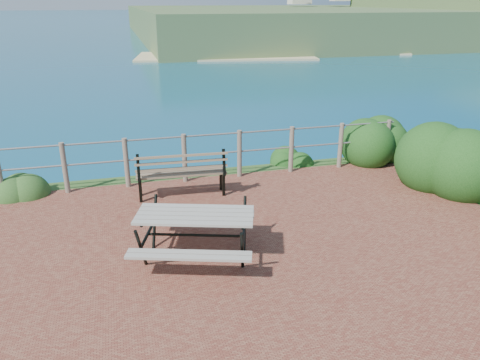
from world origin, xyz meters
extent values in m
cube|color=brown|center=(0.00, 0.00, 0.00)|extent=(10.00, 7.00, 0.12)
plane|color=#156A82|center=(0.00, 200.00, 0.00)|extent=(1200.00, 1200.00, 0.00)
cylinder|color=#6B5B4C|center=(-2.30, 3.35, 0.52)|extent=(0.10, 0.10, 1.00)
cylinder|color=#6B5B4C|center=(-1.15, 3.35, 0.52)|extent=(0.10, 0.10, 1.00)
cylinder|color=#6B5B4C|center=(0.00, 3.35, 0.52)|extent=(0.10, 0.10, 1.00)
cylinder|color=#6B5B4C|center=(1.15, 3.35, 0.52)|extent=(0.10, 0.10, 1.00)
cylinder|color=#6B5B4C|center=(2.30, 3.35, 0.52)|extent=(0.10, 0.10, 1.00)
cylinder|color=#6B5B4C|center=(3.45, 3.35, 0.52)|extent=(0.10, 0.10, 1.00)
cylinder|color=#6B5B4C|center=(4.60, 3.35, 0.52)|extent=(0.10, 0.10, 1.00)
cylinder|color=slate|center=(0.00, 3.35, 0.97)|extent=(9.40, 0.04, 0.04)
cylinder|color=slate|center=(0.00, 3.35, 0.57)|extent=(9.40, 0.04, 0.04)
cube|color=#3E5F2F|center=(140.00, 210.00, -6.00)|extent=(260.00, 180.00, 12.00)
cube|color=#9D988C|center=(-0.30, 0.28, 0.69)|extent=(1.77, 1.14, 0.04)
cube|color=#9D988C|center=(-0.30, 0.28, 0.42)|extent=(1.64, 0.72, 0.04)
cube|color=#9D988C|center=(-0.30, 0.28, 0.42)|extent=(1.64, 0.72, 0.04)
cylinder|color=black|center=(-0.30, 0.28, 0.38)|extent=(1.36, 0.46, 0.04)
cube|color=brown|center=(-0.17, 2.62, 0.48)|extent=(1.70, 0.51, 0.04)
cube|color=brown|center=(-0.17, 2.62, 0.77)|extent=(1.68, 0.22, 0.38)
cube|color=black|center=(-0.17, 2.62, 0.25)|extent=(0.06, 0.07, 0.46)
cube|color=black|center=(-0.17, 2.62, 0.25)|extent=(0.06, 0.07, 0.46)
cube|color=black|center=(-0.17, 2.62, 0.25)|extent=(0.06, 0.07, 0.46)
cube|color=black|center=(-0.17, 2.62, 0.25)|extent=(0.06, 0.07, 0.46)
ellipsoid|color=#163E13|center=(5.26, 1.81, 0.00)|extent=(1.62, 1.62, 2.30)
ellipsoid|color=#163E13|center=(4.53, 3.46, 0.00)|extent=(1.22, 1.22, 1.73)
ellipsoid|color=#29531F|center=(-3.12, 3.66, 0.00)|extent=(0.84, 0.84, 0.61)
ellipsoid|color=#163E13|center=(2.48, 4.02, 0.00)|extent=(0.82, 0.82, 0.59)
camera|label=1|loc=(-1.20, -5.62, 3.52)|focal=35.00mm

